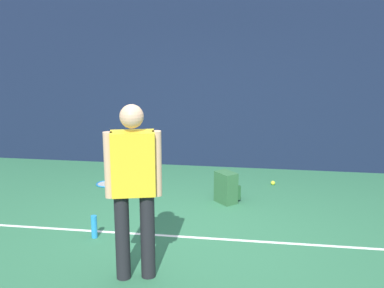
% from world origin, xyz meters
% --- Properties ---
extents(ground_plane, '(12.00, 12.00, 0.00)m').
position_xyz_m(ground_plane, '(0.00, 0.00, 0.00)').
color(ground_plane, '#2D6B47').
extents(back_fence, '(10.00, 0.10, 2.91)m').
position_xyz_m(back_fence, '(0.00, 3.00, 1.46)').
color(back_fence, '#141E38').
rests_on(back_fence, ground).
extents(court_line, '(9.00, 0.05, 0.00)m').
position_xyz_m(court_line, '(0.00, -0.10, 0.00)').
color(court_line, white).
rests_on(court_line, ground).
extents(tennis_player, '(0.51, 0.32, 1.70)m').
position_xyz_m(tennis_player, '(-0.32, -1.10, 0.97)').
color(tennis_player, black).
rests_on(tennis_player, ground).
extents(tennis_racket, '(0.52, 0.59, 0.03)m').
position_xyz_m(tennis_racket, '(-1.53, 1.63, 0.01)').
color(tennis_racket, black).
rests_on(tennis_racket, ground).
extents(backpack, '(0.38, 0.38, 0.44)m').
position_xyz_m(backpack, '(0.38, 1.15, 0.21)').
color(backpack, '#2D6038').
rests_on(backpack, ground).
extents(tennis_ball_near_player, '(0.07, 0.07, 0.07)m').
position_xyz_m(tennis_ball_near_player, '(1.04, 2.04, 0.03)').
color(tennis_ball_near_player, '#CCE033').
rests_on(tennis_ball_near_player, ground).
extents(water_bottle, '(0.07, 0.07, 0.27)m').
position_xyz_m(water_bottle, '(-1.05, -0.27, 0.13)').
color(water_bottle, '#268CD8').
rests_on(water_bottle, ground).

